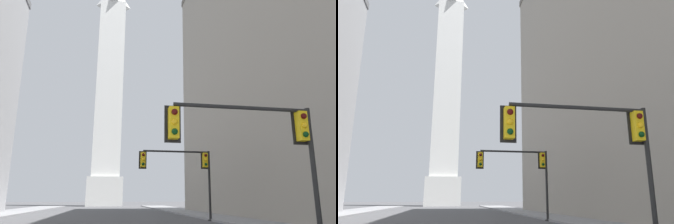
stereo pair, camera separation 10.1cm
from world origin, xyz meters
TOP-DOWN VIEW (x-y plane):
  - sidewalk_right at (10.61, 28.16)m, footprint 5.00×93.85m
  - obelisk at (0.00, 78.21)m, footprint 8.00×8.00m
  - traffic_light_mid_right at (6.23, 23.50)m, footprint 5.58×0.50m
  - traffic_light_near_right at (5.82, 9.86)m, footprint 5.61×0.50m

SIDE VIEW (x-z plane):
  - sidewalk_right at x=10.61m, z-range 0.00..0.15m
  - traffic_light_near_right at x=5.82m, z-range 1.29..6.16m
  - traffic_light_mid_right at x=6.23m, z-range 1.37..6.55m
  - obelisk at x=0.00m, z-range -1.52..57.01m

